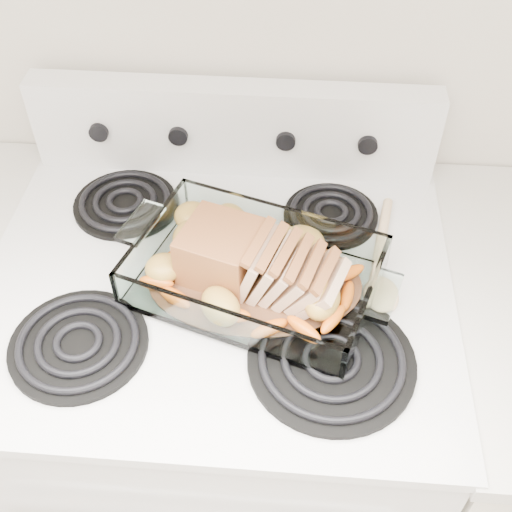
{
  "coord_description": "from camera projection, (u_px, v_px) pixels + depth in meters",
  "views": [
    {
      "loc": [
        0.12,
        0.95,
        1.73
      ],
      "look_at": [
        0.07,
        1.65,
        0.99
      ],
      "focal_mm": 45.0,
      "sensor_mm": 36.0,
      "label": 1
    }
  ],
  "objects": [
    {
      "name": "roast_vegetables",
      "position": [
        254.0,
        254.0,
        1.05
      ],
      "size": [
        0.4,
        0.22,
        0.05
      ],
      "rotation": [
        0.0,
        0.0,
        -0.31
      ],
      "color": "orange",
      "rests_on": "baking_dish"
    },
    {
      "name": "pork_roast",
      "position": [
        245.0,
        263.0,
        1.01
      ],
      "size": [
        0.26,
        0.11,
        0.09
      ],
      "rotation": [
        0.0,
        0.0,
        -0.07
      ],
      "color": "#984B26",
      "rests_on": "baking_dish"
    },
    {
      "name": "baking_dish",
      "position": [
        255.0,
        277.0,
        1.03
      ],
      "size": [
        0.37,
        0.25,
        0.07
      ],
      "rotation": [
        0.0,
        0.0,
        -0.31
      ],
      "color": "silver",
      "rests_on": "electric_range"
    },
    {
      "name": "wooden_spoon",
      "position": [
        381.0,
        271.0,
        1.06
      ],
      "size": [
        0.06,
        0.27,
        0.02
      ],
      "rotation": [
        0.0,
        0.0,
        -0.18
      ],
      "color": "beige",
      "rests_on": "electric_range"
    },
    {
      "name": "electric_range",
      "position": [
        226.0,
        414.0,
        1.4
      ],
      "size": [
        0.78,
        0.7,
        1.12
      ],
      "color": "silver",
      "rests_on": "ground"
    }
  ]
}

